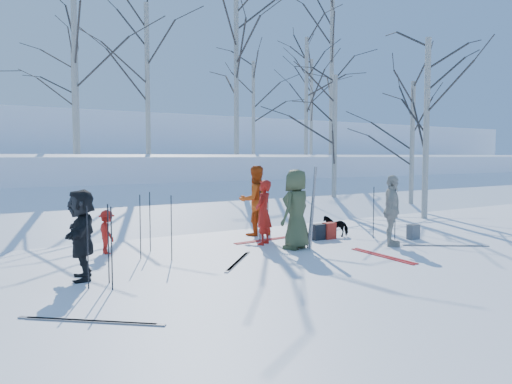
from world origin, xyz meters
TOP-DOWN VIEW (x-y plane):
  - ground at (0.00, 0.00)m, footprint 120.00×120.00m
  - snow_ramp at (0.00, 7.00)m, footprint 70.00×9.49m
  - snow_plateau at (0.00, 17.00)m, footprint 70.00×18.00m
  - far_hill at (0.00, 38.00)m, footprint 90.00×30.00m
  - skier_olive_center at (0.67, 0.83)m, footprint 1.05×0.87m
  - skier_red_north at (0.35, 1.71)m, footprint 0.68×0.63m
  - skier_redor_behind at (0.95, 3.00)m, footprint 0.99×0.82m
  - skier_red_seated at (-3.16, 2.63)m, footprint 0.38×0.63m
  - skier_cream_east at (2.80, -0.11)m, footprint 1.03×0.94m
  - skier_grey_west at (-4.19, 0.59)m, footprint 0.84×1.53m
  - dog at (2.67, 1.70)m, footprint 0.69×0.63m
  - upright_ski_left at (0.94, 0.56)m, footprint 0.11×0.17m
  - upright_ski_right at (0.98, 0.64)m, footprint 0.14×0.23m
  - ski_pair_a at (-1.19, 0.34)m, footprint 2.10×2.10m
  - ski_pair_b at (0.74, 2.18)m, footprint 0.51×1.93m
  - ski_pair_c at (-4.68, -1.76)m, footprint 2.09×2.10m
  - ski_pair_d at (1.68, -0.87)m, footprint 0.56×1.94m
  - ski_pair_e at (3.86, -0.84)m, footprint 2.00×2.09m
  - ski_pole_a at (0.57, 2.19)m, footprint 0.02×0.02m
  - ski_pole_b at (-2.26, 1.20)m, footprint 0.02×0.02m
  - ski_pole_c at (-2.29, 2.31)m, footprint 0.02×0.02m
  - ski_pole_d at (1.02, 2.49)m, footprint 0.02×0.02m
  - ski_pole_e at (-3.97, -0.38)m, footprint 0.02×0.02m
  - ski_pole_f at (3.57, 0.46)m, footprint 0.02×0.02m
  - ski_pole_g at (-4.27, -0.10)m, footprint 0.02×0.02m
  - ski_pole_h at (3.24, 0.89)m, footprint 0.02×0.02m
  - ski_pole_i at (-3.89, 0.07)m, footprint 0.02×0.02m
  - ski_pole_j at (-2.74, 1.70)m, footprint 0.02×0.02m
  - backpack_red at (2.23, 1.46)m, footprint 0.32×0.22m
  - backpack_grey at (4.02, 0.24)m, footprint 0.30×0.20m
  - backpack_dark at (1.90, 1.52)m, footprint 0.34×0.24m
  - birch_plateau_a at (-1.89, 10.37)m, footprint 5.32×5.32m
  - birch_plateau_b at (7.11, 12.63)m, footprint 3.80×3.80m
  - birch_plateau_c at (13.00, 15.31)m, footprint 4.60×4.60m
  - birch_plateau_e at (1.23, 11.51)m, footprint 4.89×4.89m
  - birch_plateau_f at (10.69, 10.93)m, footprint 5.94×5.94m
  - birch_plateau_g at (-0.63, 16.08)m, footprint 3.98×3.98m
  - birch_plateau_i at (4.40, 9.74)m, footprint 5.36×5.36m
  - birch_plateau_j at (8.71, 10.48)m, footprint 4.46×4.46m
  - birch_edge_b at (7.80, 2.88)m, footprint 4.87×4.87m
  - birch_edge_c at (9.60, 4.95)m, footprint 4.14×4.14m
  - birch_edge_e at (6.50, 6.03)m, footprint 4.22×4.22m

SIDE VIEW (x-z plane):
  - ground at x=0.00m, z-range 0.00..0.00m
  - ski_pair_a at x=-1.19m, z-range 0.00..0.02m
  - ski_pair_b at x=0.74m, z-range 0.00..0.02m
  - ski_pair_c at x=-4.68m, z-range 0.00..0.02m
  - ski_pair_d at x=1.68m, z-range 0.00..0.02m
  - ski_pair_e at x=3.86m, z-range 0.00..0.02m
  - snow_ramp at x=0.00m, z-range -1.91..2.21m
  - backpack_grey at x=4.02m, z-range 0.00..0.38m
  - backpack_dark at x=1.90m, z-range 0.00..0.40m
  - backpack_red at x=2.23m, z-range 0.00..0.42m
  - dog at x=2.67m, z-range 0.00..0.55m
  - skier_red_seated at x=-3.16m, z-range 0.00..0.96m
  - ski_pole_a at x=0.57m, z-range 0.00..1.34m
  - ski_pole_b at x=-2.26m, z-range 0.00..1.34m
  - ski_pole_c at x=-2.29m, z-range 0.00..1.34m
  - ski_pole_d at x=1.02m, z-range 0.00..1.34m
  - ski_pole_e at x=-3.97m, z-range 0.00..1.34m
  - ski_pole_f at x=3.57m, z-range 0.00..1.34m
  - ski_pole_g at x=-4.27m, z-range 0.00..1.34m
  - ski_pole_h at x=3.24m, z-range 0.00..1.34m
  - ski_pole_i at x=-3.89m, z-range 0.00..1.34m
  - ski_pole_j at x=-2.74m, z-range 0.00..1.34m
  - skier_red_north at x=0.35m, z-range 0.00..1.56m
  - skier_grey_west at x=-4.19m, z-range 0.00..1.57m
  - skier_cream_east at x=2.80m, z-range 0.00..1.69m
  - skier_olive_center at x=0.67m, z-range 0.00..1.84m
  - skier_redor_behind at x=0.95m, z-range 0.00..1.88m
  - upright_ski_left at x=0.94m, z-range 0.00..1.90m
  - upright_ski_right at x=0.98m, z-range 0.00..1.90m
  - snow_plateau at x=0.00m, z-range -0.10..2.10m
  - far_hill at x=0.00m, z-range -1.00..5.00m
  - birch_edge_c at x=9.60m, z-range 0.00..5.05m
  - birch_edge_e at x=6.50m, z-range 0.00..5.17m
  - birch_edge_b at x=7.80m, z-range 0.00..6.10m
  - birch_plateau_b at x=7.11m, z-range 2.20..6.78m
  - birch_plateau_g at x=-0.63m, z-range 2.20..7.03m
  - birch_plateau_j at x=8.71m, z-range 2.20..7.71m
  - birch_plateau_c at x=13.00m, z-range 2.20..7.92m
  - birch_plateau_e at x=1.23m, z-range 2.20..8.34m
  - birch_plateau_a at x=-1.89m, z-range 2.20..8.95m
  - birch_plateau_i at x=4.40m, z-range 2.20..9.00m
  - birch_plateau_f at x=10.69m, z-range 2.20..9.82m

